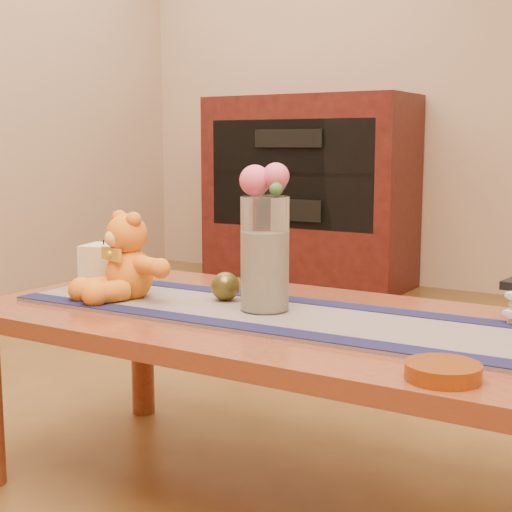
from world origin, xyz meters
The scene contains 23 objects.
floor centered at (0.00, 0.00, 0.00)m, with size 5.50×5.50×0.00m, color brown.
coffee_table_top centered at (0.00, 0.00, 0.43)m, with size 1.40×0.70×0.04m, color maroon.
table_leg_bl centered at (-0.64, 0.29, 0.21)m, with size 0.07×0.07×0.41m, color maroon.
persian_runner centered at (-0.02, -0.02, 0.45)m, with size 1.20×0.35×0.01m, color #181D44.
runner_border_near centered at (-0.02, -0.16, 0.46)m, with size 1.20×0.06×0.00m, color #13133B.
runner_border_far centered at (-0.02, 0.13, 0.46)m, with size 1.20×0.06×0.00m, color #13133B.
teddy_bear centered at (-0.39, -0.05, 0.56)m, with size 0.30×0.24×0.20m, color orange, non-canonical shape.
pillar_candle centered at (-0.50, -0.02, 0.52)m, with size 0.10×0.10×0.12m, color beige.
candle_wick centered at (-0.50, -0.02, 0.58)m, with size 0.00×0.00×0.01m, color black.
glass_vase centered at (-0.02, -0.01, 0.59)m, with size 0.11×0.11×0.26m, color silver.
potpourri_fill centered at (-0.02, -0.01, 0.55)m, with size 0.09×0.09×0.18m, color beige.
rose_left centered at (-0.04, -0.02, 0.75)m, with size 0.07×0.07×0.07m, color #E65179.
rose_right centered at (0.00, 0.00, 0.76)m, with size 0.06×0.06×0.06m, color #E65179.
blue_flower_back centered at (-0.01, 0.03, 0.75)m, with size 0.04×0.04×0.04m, color #5252B2.
blue_flower_side centered at (-0.05, 0.01, 0.74)m, with size 0.04×0.04×0.04m, color #5252B2.
leaf_sprig centered at (0.02, -0.03, 0.74)m, with size 0.03×0.03×0.03m, color #33662D.
bronze_ball centered at (-0.16, 0.03, 0.49)m, with size 0.07×0.07×0.07m, color #4A4418.
amber_dish centered at (0.47, -0.27, 0.46)m, with size 0.13×0.13×0.03m, color #BF5914.
media_cabinet centered at (-1.20, 2.48, 0.55)m, with size 1.20×0.50×1.10m, color black.
cabinet_cavity centered at (-1.20, 2.25, 0.66)m, with size 1.02×0.03×0.61m, color black.
cabinet_shelf centered at (-1.20, 2.33, 0.66)m, with size 1.02×0.20×0.03m, color black.
stereo_upper centered at (-1.20, 2.35, 0.86)m, with size 0.42×0.28×0.10m, color black.
stereo_lower centered at (-1.20, 2.35, 0.46)m, with size 0.42×0.28×0.12m, color black.
Camera 1 is at (0.83, -1.44, 0.84)m, focal length 52.67 mm.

